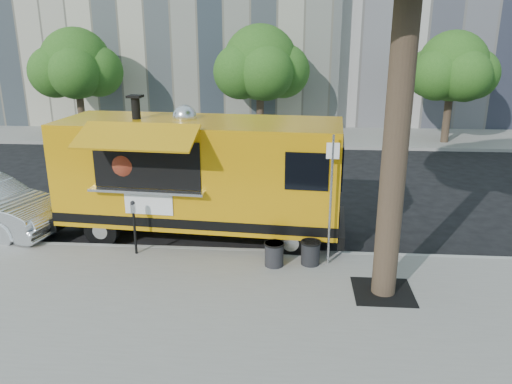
% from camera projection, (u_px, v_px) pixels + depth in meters
% --- Properties ---
extents(ground, '(120.00, 120.00, 0.00)m').
position_uv_depth(ground, '(264.00, 241.00, 13.09)').
color(ground, black).
rests_on(ground, ground).
extents(sidewalk, '(60.00, 6.00, 0.15)m').
position_uv_depth(sidewalk, '(251.00, 322.00, 9.27)').
color(sidewalk, gray).
rests_on(sidewalk, ground).
extents(curb, '(60.00, 0.14, 0.16)m').
position_uv_depth(curb, '(262.00, 253.00, 12.18)').
color(curb, '#999993').
rests_on(curb, ground).
extents(far_sidewalk, '(60.00, 5.00, 0.15)m').
position_uv_depth(far_sidewalk, '(280.00, 136.00, 25.89)').
color(far_sidewalk, gray).
rests_on(far_sidewalk, ground).
extents(tree_well, '(1.20, 1.20, 0.02)m').
position_uv_depth(tree_well, '(383.00, 292.00, 10.19)').
color(tree_well, black).
rests_on(tree_well, sidewalk).
extents(far_tree_a, '(3.42, 3.42, 5.36)m').
position_uv_depth(far_tree_a, '(76.00, 64.00, 24.36)').
color(far_tree_a, '#33261C').
rests_on(far_tree_a, far_sidewalk).
extents(far_tree_b, '(3.60, 3.60, 5.50)m').
position_uv_depth(far_tree_b, '(260.00, 63.00, 24.06)').
color(far_tree_b, '#33261C').
rests_on(far_tree_b, far_sidewalk).
extents(far_tree_c, '(3.24, 3.24, 5.21)m').
position_uv_depth(far_tree_c, '(453.00, 66.00, 23.15)').
color(far_tree_c, '#33261C').
rests_on(far_tree_c, far_sidewalk).
extents(sign_post, '(0.28, 0.06, 3.00)m').
position_uv_depth(sign_post, '(331.00, 193.00, 10.94)').
color(sign_post, silver).
rests_on(sign_post, sidewalk).
extents(parking_meter, '(0.11, 0.11, 1.33)m').
position_uv_depth(parking_meter, '(134.00, 221.00, 11.73)').
color(parking_meter, black).
rests_on(parking_meter, sidewalk).
extents(food_truck, '(7.60, 3.74, 3.69)m').
position_uv_depth(food_truck, '(199.00, 174.00, 12.85)').
color(food_truck, orange).
rests_on(food_truck, ground).
extents(trash_bin_left, '(0.46, 0.46, 0.55)m').
position_uv_depth(trash_bin_left, '(274.00, 253.00, 11.28)').
color(trash_bin_left, black).
rests_on(trash_bin_left, sidewalk).
extents(trash_bin_right, '(0.46, 0.46, 0.56)m').
position_uv_depth(trash_bin_right, '(311.00, 252.00, 11.35)').
color(trash_bin_right, black).
rests_on(trash_bin_right, sidewalk).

